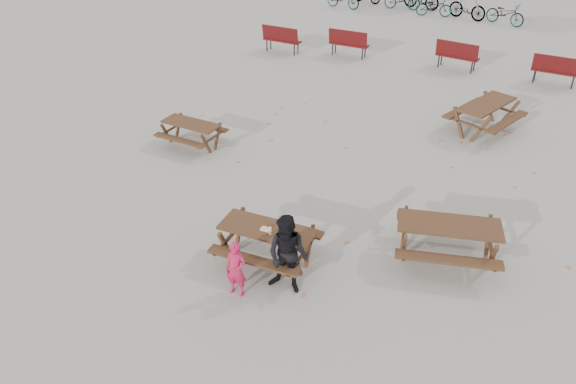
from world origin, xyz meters
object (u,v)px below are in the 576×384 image
at_px(main_picnic_table, 267,236).
at_px(soda_bottle, 270,231).
at_px(picnic_table_far, 485,117).
at_px(food_tray, 266,229).
at_px(child, 236,269).
at_px(picnic_table_east, 446,242).
at_px(picnic_table_north, 192,134).
at_px(adult, 288,255).

bearing_deg(main_picnic_table, soda_bottle, -47.58).
xyz_separation_m(main_picnic_table, picnic_table_far, (3.09, 7.63, -0.17)).
bearing_deg(food_tray, child, -96.48).
height_order(picnic_table_east, picnic_table_far, picnic_table_far).
xyz_separation_m(soda_bottle, picnic_table_north, (-4.06, 3.77, -0.51)).
bearing_deg(picnic_table_north, food_tray, -38.01).
height_order(adult, picnic_table_east, adult).
xyz_separation_m(adult, picnic_table_east, (2.45, 2.01, -0.37)).
height_order(food_tray, picnic_table_far, picnic_table_far).
distance_m(soda_bottle, adult, 0.70).
relative_size(food_tray, picnic_table_north, 0.12).
bearing_deg(picnic_table_north, picnic_table_far, 34.98).
height_order(food_tray, picnic_table_east, picnic_table_east).
bearing_deg(food_tray, main_picnic_table, 93.58).
xyz_separation_m(food_tray, soda_bottle, (0.14, -0.09, 0.05)).
bearing_deg(picnic_table_north, main_picnic_table, -37.54).
height_order(soda_bottle, picnic_table_north, soda_bottle).
bearing_deg(picnic_table_east, main_picnic_table, -168.04).
bearing_deg(soda_bottle, food_tray, 146.43).
relative_size(main_picnic_table, food_tray, 10.00).
bearing_deg(picnic_table_far, child, -177.74).
bearing_deg(adult, picnic_table_north, 137.64).
relative_size(child, picnic_table_east, 0.57).
distance_m(food_tray, picnic_table_far, 8.30).
xyz_separation_m(food_tray, picnic_table_east, (3.13, 1.49, -0.38)).
height_order(picnic_table_east, picnic_table_north, picnic_table_east).
bearing_deg(food_tray, picnic_table_east, 25.38).
bearing_deg(picnic_table_east, soda_bottle, -164.64).
bearing_deg(child, main_picnic_table, 82.78).
relative_size(food_tray, picnic_table_far, 0.09).
height_order(food_tray, soda_bottle, soda_bottle).
relative_size(food_tray, soda_bottle, 1.06).
relative_size(child, picnic_table_north, 0.71).
distance_m(main_picnic_table, adult, 0.93).
distance_m(picnic_table_east, picnic_table_north, 7.38).
bearing_deg(adult, food_tray, 142.18).
height_order(main_picnic_table, adult, adult).
relative_size(adult, picnic_table_east, 0.81).
relative_size(child, picnic_table_far, 0.57).
distance_m(main_picnic_table, food_tray, 0.22).
xyz_separation_m(soda_bottle, picnic_table_far, (2.95, 7.79, -0.43)).
xyz_separation_m(main_picnic_table, soda_bottle, (0.14, -0.16, 0.26)).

